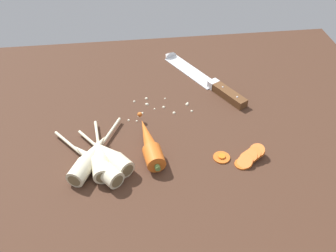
% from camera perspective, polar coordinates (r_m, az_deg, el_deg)
% --- Properties ---
extents(ground_plane, '(1.20, 0.90, 0.04)m').
position_cam_1_polar(ground_plane, '(0.98, -0.14, -0.79)').
color(ground_plane, '#42281C').
extents(chefs_knife, '(0.20, 0.32, 0.04)m').
position_cam_1_polar(chefs_knife, '(1.14, 4.69, 7.25)').
color(chefs_knife, silver).
rests_on(chefs_knife, ground_plane).
extents(whole_carrot, '(0.06, 0.20, 0.04)m').
position_cam_1_polar(whole_carrot, '(0.89, -2.72, -2.57)').
color(whole_carrot, '#D6601E').
rests_on(whole_carrot, ground_plane).
extents(parsnip_front, '(0.05, 0.20, 0.04)m').
position_cam_1_polar(parsnip_front, '(0.87, -9.90, -4.43)').
color(parsnip_front, beige).
rests_on(parsnip_front, ground_plane).
extents(parsnip_mid_left, '(0.12, 0.21, 0.04)m').
position_cam_1_polar(parsnip_mid_left, '(0.88, -11.23, -4.48)').
color(parsnip_mid_left, beige).
rests_on(parsnip_mid_left, ground_plane).
extents(parsnip_mid_right, '(0.13, 0.16, 0.04)m').
position_cam_1_polar(parsnip_mid_right, '(0.87, -8.39, -4.34)').
color(parsnip_mid_right, beige).
rests_on(parsnip_mid_right, ground_plane).
extents(parsnip_back, '(0.16, 0.19, 0.04)m').
position_cam_1_polar(parsnip_back, '(0.86, -10.59, -5.33)').
color(parsnip_back, beige).
rests_on(parsnip_back, ground_plane).
extents(carrot_slice_stack, '(0.08, 0.06, 0.03)m').
position_cam_1_polar(carrot_slice_stack, '(0.89, 11.78, -4.52)').
color(carrot_slice_stack, '#D6601E').
rests_on(carrot_slice_stack, ground_plane).
extents(carrot_slice_stray_near, '(0.04, 0.04, 0.01)m').
position_cam_1_polar(carrot_slice_stray_near, '(0.89, 7.84, -4.49)').
color(carrot_slice_stray_near, '#D6601E').
rests_on(carrot_slice_stray_near, ground_plane).
extents(mince_crumbs, '(0.17, 0.10, 0.01)m').
position_cam_1_polar(mince_crumbs, '(1.02, -1.38, 2.87)').
color(mince_crumbs, beige).
rests_on(mince_crumbs, ground_plane).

